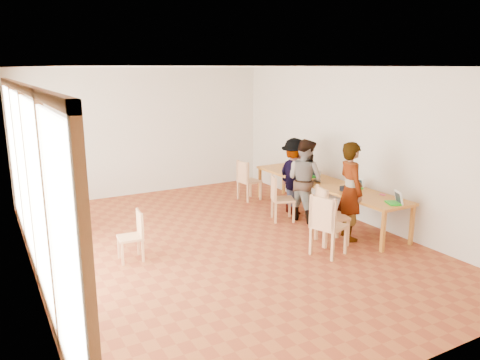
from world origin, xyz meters
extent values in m
plane|color=#994C25|center=(0.00, 0.00, 0.00)|extent=(8.00, 8.00, 0.00)
cube|color=beige|center=(0.00, 4.00, 1.50)|extent=(6.00, 0.10, 3.00)
cube|color=beige|center=(0.00, -4.00, 1.50)|extent=(6.00, 0.10, 3.00)
cube|color=beige|center=(3.00, 0.00, 1.50)|extent=(0.10, 8.00, 3.00)
cube|color=white|center=(-2.96, 0.00, 1.50)|extent=(0.10, 8.00, 3.00)
cube|color=white|center=(0.00, 0.00, 3.02)|extent=(6.00, 8.00, 0.04)
cube|color=#C6842C|center=(2.50, 0.33, 0.72)|extent=(0.80, 4.00, 0.05)
cube|color=#C6842C|center=(2.16, -1.61, 0.35)|extent=(0.06, 0.06, 0.70)
cube|color=#C6842C|center=(2.16, 2.27, 0.35)|extent=(0.06, 0.06, 0.70)
cube|color=#C6842C|center=(2.84, -1.61, 0.35)|extent=(0.06, 0.06, 0.70)
cube|color=#C6842C|center=(2.84, 2.27, 0.35)|extent=(0.06, 0.06, 0.70)
cube|color=#C6842C|center=(-2.40, 2.10, 0.72)|extent=(0.90, 0.90, 0.05)
cube|color=#C6842C|center=(-2.79, 1.71, 0.35)|extent=(0.05, 0.05, 0.70)
cube|color=#C6842C|center=(-2.79, 2.49, 0.35)|extent=(0.05, 0.05, 0.70)
cube|color=#C6842C|center=(-2.01, 1.71, 0.35)|extent=(0.05, 0.05, 0.70)
cube|color=#C6842C|center=(-2.01, 2.49, 0.35)|extent=(0.05, 0.05, 0.70)
cube|color=tan|center=(1.31, -1.24, 0.49)|extent=(0.60, 0.60, 0.05)
cube|color=tan|center=(1.11, -1.31, 0.76)|extent=(0.20, 0.46, 0.50)
cube|color=tan|center=(1.70, -0.87, 0.48)|extent=(0.58, 0.58, 0.04)
cube|color=tan|center=(1.49, -0.82, 0.75)|extent=(0.17, 0.47, 0.49)
cube|color=tan|center=(1.66, 0.59, 0.43)|extent=(0.55, 0.55, 0.04)
cube|color=tan|center=(1.49, 0.66, 0.67)|extent=(0.20, 0.41, 0.44)
cube|color=tan|center=(1.84, 2.22, 0.44)|extent=(0.49, 0.49, 0.04)
cube|color=tan|center=(1.65, 2.19, 0.69)|extent=(0.10, 0.43, 0.45)
cube|color=tan|center=(-1.58, 0.10, 0.38)|extent=(0.40, 0.40, 0.04)
cube|color=tan|center=(-1.42, 0.09, 0.59)|extent=(0.07, 0.37, 0.39)
imported|color=gray|center=(2.11, -0.84, 0.88)|extent=(0.58, 0.73, 1.75)
imported|color=gray|center=(2.06, 0.42, 0.82)|extent=(0.78, 0.91, 1.64)
imported|color=gray|center=(2.14, 0.87, 0.80)|extent=(0.70, 1.08, 1.59)
cube|color=green|center=(2.49, -1.47, 0.76)|extent=(0.28, 0.32, 0.03)
cube|color=white|center=(2.58, -1.50, 0.86)|extent=(0.17, 0.25, 0.22)
cube|color=green|center=(2.65, -0.40, 0.76)|extent=(0.25, 0.28, 0.02)
cube|color=white|center=(2.73, -0.37, 0.85)|extent=(0.15, 0.23, 0.20)
cube|color=green|center=(2.54, 0.82, 0.76)|extent=(0.20, 0.26, 0.02)
cube|color=white|center=(2.62, 0.83, 0.85)|extent=(0.11, 0.22, 0.19)
imported|color=#C0841E|center=(2.33, 0.73, 0.80)|extent=(0.13, 0.13, 0.10)
cylinder|color=#17652C|center=(2.35, 1.27, 0.89)|extent=(0.07, 0.07, 0.28)
cylinder|color=silver|center=(2.79, 0.87, 0.80)|extent=(0.07, 0.07, 0.09)
cylinder|color=white|center=(2.38, -0.44, 0.78)|extent=(0.08, 0.08, 0.06)
cube|color=#F33C6C|center=(2.76, -0.97, 0.76)|extent=(0.05, 0.10, 0.01)
cube|color=black|center=(2.37, -0.48, 0.80)|extent=(0.16, 0.26, 0.09)
camera|label=1|loc=(-3.47, -6.82, 2.99)|focal=35.00mm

